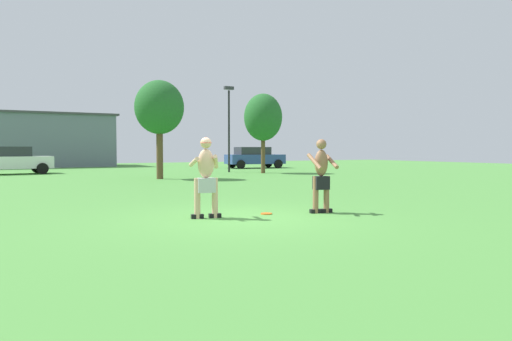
# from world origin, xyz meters

# --- Properties ---
(ground_plane) EXTENTS (80.00, 80.00, 0.00)m
(ground_plane) POSITION_xyz_m (0.00, 0.00, 0.00)
(ground_plane) COLOR #4C8E3D
(player_with_cap) EXTENTS (0.74, 0.66, 1.71)m
(player_with_cap) POSITION_xyz_m (-0.64, 0.39, 0.94)
(player_with_cap) COLOR black
(player_with_cap) RESTS_ON ground_plane
(player_in_black) EXTENTS (0.58, 0.63, 1.68)m
(player_in_black) POSITION_xyz_m (1.98, -0.13, 0.88)
(player_in_black) COLOR black
(player_in_black) RESTS_ON ground_plane
(frisbee) EXTENTS (0.25, 0.25, 0.03)m
(frisbee) POSITION_xyz_m (0.78, 0.29, 0.01)
(frisbee) COLOR orange
(frisbee) RESTS_ON ground_plane
(car_white_near_post) EXTENTS (4.42, 2.29, 1.58)m
(car_white_near_post) POSITION_xyz_m (-3.41, 22.10, 0.82)
(car_white_near_post) COLOR white
(car_white_near_post) RESTS_ON ground_plane
(car_blue_mid_lot) EXTENTS (4.46, 2.39, 1.58)m
(car_blue_mid_lot) POSITION_xyz_m (13.06, 22.99, 0.82)
(car_blue_mid_lot) COLOR #2D478C
(car_blue_mid_lot) RESTS_ON ground_plane
(lamp_post) EXTENTS (0.60, 0.24, 5.30)m
(lamp_post) POSITION_xyz_m (8.59, 18.18, 3.29)
(lamp_post) COLOR black
(lamp_post) RESTS_ON ground_plane
(outbuilding_behind_lot) EXTENTS (12.34, 6.71, 4.27)m
(outbuilding_behind_lot) POSITION_xyz_m (-1.27, 34.02, 2.14)
(outbuilding_behind_lot) COLOR slate
(outbuilding_behind_lot) RESTS_ON ground_plane
(tree_left_field) EXTENTS (2.27, 2.27, 4.72)m
(tree_left_field) POSITION_xyz_m (9.81, 16.06, 3.31)
(tree_left_field) COLOR brown
(tree_left_field) RESTS_ON ground_plane
(tree_right_field) EXTENTS (2.35, 2.35, 4.74)m
(tree_right_field) POSITION_xyz_m (2.69, 13.69, 3.41)
(tree_right_field) COLOR brown
(tree_right_field) RESTS_ON ground_plane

